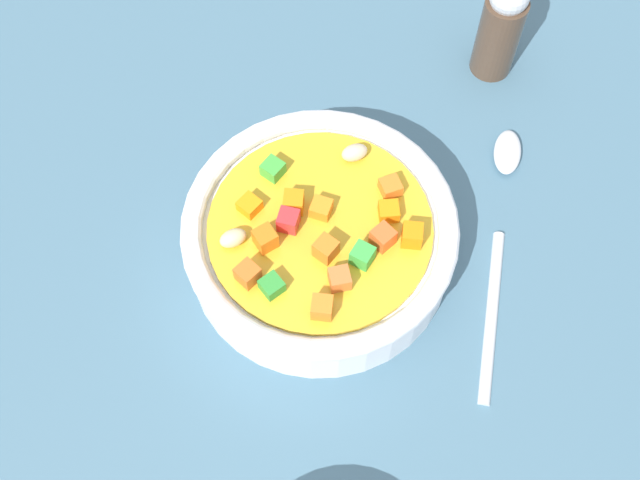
% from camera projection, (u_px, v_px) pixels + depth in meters
% --- Properties ---
extents(ground_plane, '(1.40, 1.40, 0.02)m').
position_uv_depth(ground_plane, '(320.00, 260.00, 0.61)').
color(ground_plane, '#42667A').
extents(soup_bowl_main, '(0.19, 0.19, 0.06)m').
position_uv_depth(soup_bowl_main, '(320.00, 238.00, 0.58)').
color(soup_bowl_main, white).
rests_on(soup_bowl_main, ground_plane).
extents(spoon, '(0.22, 0.04, 0.01)m').
position_uv_depth(spoon, '(500.00, 229.00, 0.61)').
color(spoon, silver).
rests_on(spoon, ground_plane).
extents(pepper_shaker, '(0.03, 0.03, 0.10)m').
position_uv_depth(pepper_shaker, '(501.00, 26.00, 0.64)').
color(pepper_shaker, '#4C3828').
rests_on(pepper_shaker, ground_plane).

